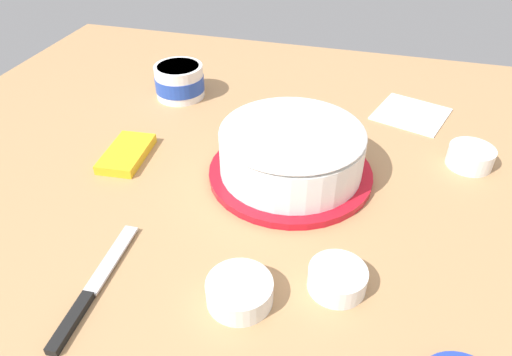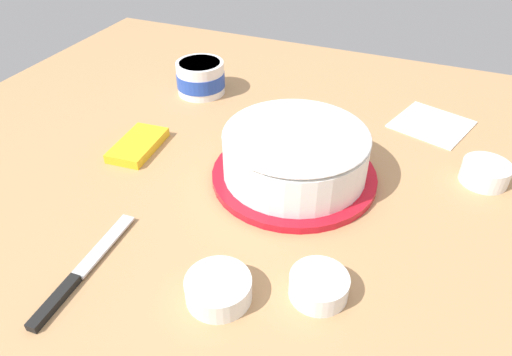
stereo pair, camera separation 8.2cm
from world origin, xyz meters
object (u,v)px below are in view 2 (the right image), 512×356
object	(u,v)px
frosting_tub	(201,77)
paper_napkin	(432,124)
candy_box_upper	(138,145)
sprinkle_bowl_yellow	(218,288)
spreading_knife	(77,277)
frosted_cake	(295,155)
sprinkle_bowl_green	(485,172)
sprinkle_bowl_blue	(319,285)

from	to	relation	value
frosting_tub	paper_napkin	size ratio (longest dim) A/B	0.79
candy_box_upper	frosting_tub	bearing A→B (deg)	-4.50
candy_box_upper	paper_napkin	size ratio (longest dim) A/B	0.91
frosting_tub	sprinkle_bowl_yellow	size ratio (longest dim) A/B	1.26
frosting_tub	spreading_knife	size ratio (longest dim) A/B	0.50
candy_box_upper	paper_napkin	world-z (taller)	candy_box_upper
frosting_tub	sprinkle_bowl_yellow	world-z (taller)	frosting_tub
frosted_cake	paper_napkin	xyz separation A→B (m)	(0.31, -0.22, -0.05)
frosted_cake	sprinkle_bowl_green	xyz separation A→B (m)	(0.13, -0.33, -0.03)
frosted_cake	frosting_tub	size ratio (longest dim) A/B	2.61
frosting_tub	sprinkle_bowl_blue	distance (m)	0.67
frosted_cake	sprinkle_bowl_blue	bearing A→B (deg)	-153.93
sprinkle_bowl_green	paper_napkin	bearing A→B (deg)	31.65
candy_box_upper	spreading_knife	bearing A→B (deg)	-165.23
sprinkle_bowl_blue	candy_box_upper	xyz separation A→B (m)	(0.22, 0.45, -0.01)
sprinkle_bowl_blue	paper_napkin	world-z (taller)	sprinkle_bowl_blue
sprinkle_bowl_blue	sprinkle_bowl_yellow	bearing A→B (deg)	115.00
frosting_tub	candy_box_upper	distance (m)	0.28
spreading_knife	paper_napkin	distance (m)	0.79
frosted_cake	spreading_knife	xyz separation A→B (m)	(-0.36, 0.21, -0.05)
spreading_knife	sprinkle_bowl_blue	world-z (taller)	sprinkle_bowl_blue
frosting_tub	sprinkle_bowl_yellow	xyz separation A→B (m)	(-0.56, -0.32, -0.02)
sprinkle_bowl_green	sprinkle_bowl_blue	bearing A→B (deg)	150.69
sprinkle_bowl_blue	paper_napkin	xyz separation A→B (m)	(0.55, -0.10, -0.01)
sprinkle_bowl_blue	sprinkle_bowl_green	bearing A→B (deg)	-29.31
paper_napkin	candy_box_upper	bearing A→B (deg)	121.26
frosted_cake	spreading_knife	size ratio (longest dim) A/B	1.31
sprinkle_bowl_blue	paper_napkin	bearing A→B (deg)	-10.25
sprinkle_bowl_green	candy_box_upper	bearing A→B (deg)	103.24
spreading_knife	sprinkle_bowl_blue	xyz separation A→B (m)	(0.11, -0.33, 0.01)
sprinkle_bowl_green	frosting_tub	bearing A→B (deg)	79.41
sprinkle_bowl_green	candy_box_upper	xyz separation A→B (m)	(-0.16, 0.66, -0.01)
paper_napkin	sprinkle_bowl_blue	bearing A→B (deg)	169.75
frosting_tub	paper_napkin	xyz separation A→B (m)	(0.06, -0.55, -0.04)
frosted_cake	sprinkle_bowl_blue	size ratio (longest dim) A/B	3.65
frosted_cake	paper_napkin	size ratio (longest dim) A/B	2.06
sprinkle_bowl_yellow	paper_napkin	distance (m)	0.65
candy_box_upper	paper_napkin	xyz separation A→B (m)	(0.33, -0.55, -0.01)
frosted_cake	sprinkle_bowl_yellow	world-z (taller)	frosted_cake
sprinkle_bowl_blue	candy_box_upper	bearing A→B (deg)	64.09
spreading_knife	sprinkle_bowl_yellow	size ratio (longest dim) A/B	2.52
paper_napkin	sprinkle_bowl_green	bearing A→B (deg)	-148.35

